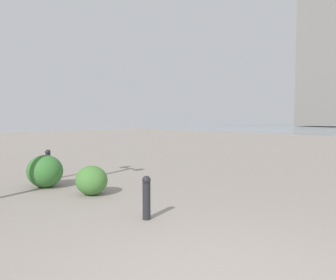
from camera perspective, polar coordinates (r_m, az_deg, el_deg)
bollard_near at (r=5.15m, az=-3.66°, el=-9.54°), size 0.13×0.13×0.67m
bollard_mid at (r=8.81m, az=-19.64°, el=-3.86°), size 0.13×0.13×0.75m
shrub_low at (r=7.93m, az=-20.12°, el=-4.97°), size 0.84×0.76×0.72m
shrub_round at (r=6.91m, az=-12.83°, el=-6.68°), size 0.68×0.62×0.58m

